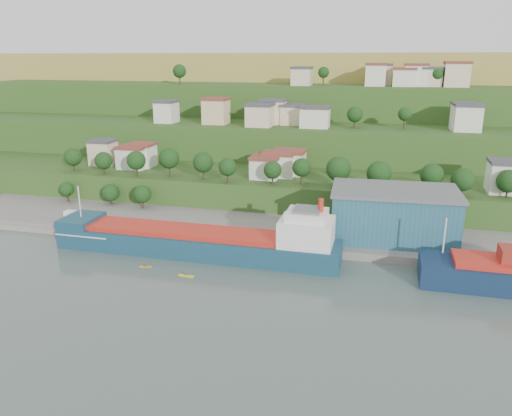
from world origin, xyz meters
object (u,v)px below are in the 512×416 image
(warehouse, at_px, (394,214))
(caravan, at_px, (75,216))
(kayak_orange, at_px, (146,266))
(cargo_ship_near, at_px, (205,243))

(warehouse, relative_size, caravan, 5.63)
(warehouse, distance_m, kayak_orange, 62.17)
(cargo_ship_near, xyz_separation_m, warehouse, (44.09, 17.91, 5.55))
(cargo_ship_near, height_order, caravan, cargo_ship_near)
(warehouse, bearing_deg, kayak_orange, -155.31)
(warehouse, xyz_separation_m, kayak_orange, (-54.61, -28.55, -8.22))
(cargo_ship_near, bearing_deg, warehouse, 22.20)
(cargo_ship_near, height_order, warehouse, cargo_ship_near)
(cargo_ship_near, bearing_deg, caravan, 164.22)
(cargo_ship_near, bearing_deg, kayak_orange, -134.61)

